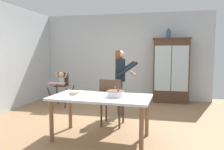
# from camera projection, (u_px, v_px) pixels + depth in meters

# --- Properties ---
(ground_plane) EXTENTS (6.24, 6.24, 0.00)m
(ground_plane) POSITION_uv_depth(u_px,v_px,m) (104.00, 123.00, 4.63)
(ground_plane) COLOR #93704C
(wall_back) EXTENTS (5.32, 0.06, 2.70)m
(wall_back) POSITION_uv_depth(u_px,v_px,m) (125.00, 57.00, 7.05)
(wall_back) COLOR silver
(wall_back) RESTS_ON ground_plane
(china_cabinet) EXTENTS (1.08, 0.48, 1.91)m
(china_cabinet) POSITION_uv_depth(u_px,v_px,m) (171.00, 70.00, 6.52)
(china_cabinet) COLOR #4C3323
(china_cabinet) RESTS_ON ground_plane
(ceramic_vase) EXTENTS (0.13, 0.13, 0.27)m
(ceramic_vase) POSITION_uv_depth(u_px,v_px,m) (168.00, 34.00, 6.44)
(ceramic_vase) COLOR #3D567F
(ceramic_vase) RESTS_ON china_cabinet
(high_chair_with_toddler) EXTENTS (0.60, 0.70, 0.95)m
(high_chair_with_toddler) POSITION_uv_depth(u_px,v_px,m) (61.00, 83.00, 6.05)
(high_chair_with_toddler) COLOR #4C3323
(high_chair_with_toddler) RESTS_ON ground_plane
(adult_person) EXTENTS (0.60, 0.59, 1.53)m
(adult_person) POSITION_uv_depth(u_px,v_px,m) (120.00, 74.00, 5.15)
(adult_person) COLOR #47474C
(adult_person) RESTS_ON ground_plane
(dining_table) EXTENTS (1.71, 0.96, 0.74)m
(dining_table) POSITION_uv_depth(u_px,v_px,m) (101.00, 101.00, 3.74)
(dining_table) COLOR silver
(dining_table) RESTS_ON ground_plane
(birthday_cake) EXTENTS (0.28, 0.28, 0.19)m
(birthday_cake) POSITION_uv_depth(u_px,v_px,m) (115.00, 94.00, 3.67)
(birthday_cake) COLOR white
(birthday_cake) RESTS_ON dining_table
(serving_bowl) EXTENTS (0.18, 0.18, 0.05)m
(serving_bowl) POSITION_uv_depth(u_px,v_px,m) (74.00, 93.00, 3.89)
(serving_bowl) COLOR #C6AD93
(serving_bowl) RESTS_ON dining_table
(dining_chair_far_side) EXTENTS (0.45, 0.45, 0.96)m
(dining_chair_far_side) POSITION_uv_depth(u_px,v_px,m) (111.00, 99.00, 4.38)
(dining_chair_far_side) COLOR #4C3323
(dining_chair_far_side) RESTS_ON ground_plane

